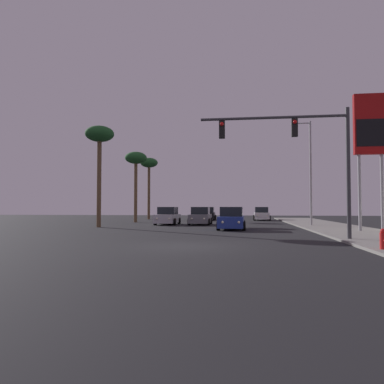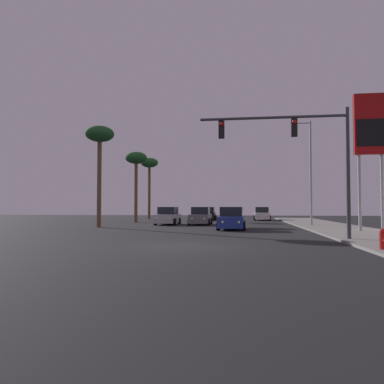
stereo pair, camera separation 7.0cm
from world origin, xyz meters
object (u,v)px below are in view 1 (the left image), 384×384
(car_silver, at_px, (168,217))
(fire_hydrant, at_px, (383,239))
(car_white, at_px, (261,214))
(street_lamp, at_px, (309,167))
(palm_tree_near, at_px, (100,139))
(car_black, at_px, (208,214))
(gas_station_sign, at_px, (370,132))
(palm_tree_far, at_px, (149,166))
(car_grey, at_px, (200,217))
(traffic_light_mast, at_px, (304,146))
(palm_tree_mid, at_px, (136,161))
(car_blue, at_px, (231,219))

(car_silver, relative_size, fire_hydrant, 5.70)
(car_white, height_order, fire_hydrant, car_white)
(street_lamp, bearing_deg, palm_tree_near, -168.80)
(car_black, height_order, gas_station_sign, gas_station_sign)
(car_black, relative_size, street_lamp, 0.48)
(car_white, xyz_separation_m, gas_station_sign, (5.89, -22.40, 5.86))
(street_lamp, distance_m, palm_tree_far, 24.80)
(gas_station_sign, relative_size, palm_tree_near, 1.06)
(car_grey, relative_size, traffic_light_mast, 0.58)
(street_lamp, bearing_deg, fire_hydrant, -92.02)
(traffic_light_mast, bearing_deg, car_silver, 122.58)
(car_silver, bearing_deg, traffic_light_mast, 124.02)
(car_white, height_order, car_black, same)
(car_white, bearing_deg, gas_station_sign, 105.51)
(palm_tree_far, distance_m, palm_tree_mid, 10.07)
(car_blue, bearing_deg, palm_tree_near, -7.79)
(car_white, relative_size, street_lamp, 0.48)
(car_blue, xyz_separation_m, gas_station_sign, (9.13, -2.30, 5.86))
(car_blue, bearing_deg, car_white, -97.72)
(car_blue, distance_m, fire_hydrant, 14.66)
(street_lamp, height_order, palm_tree_far, street_lamp)
(traffic_light_mast, xyz_separation_m, fire_hydrant, (2.03, -4.67, -4.25))
(car_blue, relative_size, car_black, 1.00)
(car_white, bearing_deg, car_silver, 54.68)
(palm_tree_mid, bearing_deg, gas_station_sign, -35.30)
(street_lamp, xyz_separation_m, fire_hydrant, (-0.66, -18.69, -4.63))
(car_silver, distance_m, gas_station_sign, 18.94)
(car_grey, height_order, traffic_light_mast, traffic_light_mast)
(street_lamp, bearing_deg, car_silver, 171.93)
(car_grey, distance_m, street_lamp, 10.82)
(car_silver, relative_size, car_white, 1.00)
(palm_tree_near, relative_size, palm_tree_mid, 1.09)
(car_grey, bearing_deg, traffic_light_mast, 113.76)
(street_lamp, xyz_separation_m, gas_station_sign, (2.57, -7.56, 1.50))
(car_grey, height_order, palm_tree_near, palm_tree_near)
(fire_hydrant, height_order, palm_tree_mid, palm_tree_mid)
(car_grey, relative_size, palm_tree_mid, 0.56)
(car_black, height_order, street_lamp, street_lamp)
(palm_tree_near, bearing_deg, car_blue, -9.23)
(palm_tree_far, bearing_deg, fire_hydrant, -63.31)
(gas_station_sign, xyz_separation_m, palm_tree_mid, (-19.89, 14.09, 0.09))
(car_blue, bearing_deg, car_black, -78.29)
(street_lamp, relative_size, palm_tree_near, 1.06)
(palm_tree_near, xyz_separation_m, palm_tree_far, (-0.79, 20.00, -0.04))
(car_white, bearing_deg, car_grey, 64.24)
(car_black, height_order, fire_hydrant, car_black)
(car_grey, distance_m, palm_tree_far, 18.07)
(car_silver, bearing_deg, car_grey, -173.69)
(street_lamp, bearing_deg, palm_tree_far, 138.02)
(gas_station_sign, bearing_deg, car_grey, 141.79)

